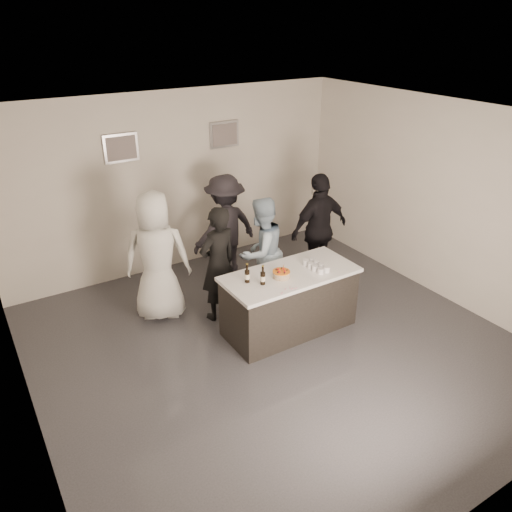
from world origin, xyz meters
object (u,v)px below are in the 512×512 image
Objects in this scene: person_main_black at (218,264)px; person_guest_left at (157,257)px; bar_counter at (289,301)px; beer_bottle_a at (247,273)px; person_guest_back at (225,228)px; beer_bottle_b at (263,275)px; person_main_blue at (261,252)px; person_guest_right at (319,229)px; cake at (281,275)px.

person_main_black is 0.87m from person_guest_left.
beer_bottle_a is (-0.63, 0.09, 0.58)m from bar_counter.
person_main_black is at bearing 51.52° from person_guest_back.
beer_bottle_b reaches higher than bar_counter.
beer_bottle_b is (-0.49, -0.07, 0.58)m from bar_counter.
person_main_blue is 0.92× the size of person_guest_right.
bar_counter is at bearing 163.65° from person_guest_left.
beer_bottle_a is 1.05m from person_main_blue.
beer_bottle_a is at bearing 132.83° from beer_bottle_b.
beer_bottle_b is at bearing 28.76° from person_guest_right.
beer_bottle_a is 0.14× the size of person_guest_left.
person_main_blue reaches higher than beer_bottle_a.
cake is at bearing 108.14° from person_main_black.
cake is 0.99m from person_main_black.
person_main_black is 0.96× the size of person_guest_back.
bar_counter is 1.01× the size of person_guest_right.
beer_bottle_a is 0.21m from beer_bottle_b.
person_guest_left reaches higher than beer_bottle_a.
person_main_black is at bearing 92.91° from beer_bottle_a.
person_main_black reaches higher than person_main_blue.
cake is (-0.17, -0.04, 0.49)m from bar_counter.
person_main_black is at bearing -12.37° from person_main_blue.
person_guest_right is 1.04× the size of person_guest_back.
beer_bottle_a is 1.00× the size of beer_bottle_b.
person_main_blue is (0.74, 0.03, -0.01)m from person_main_black.
person_guest_back is at bearing -134.92° from person_main_black.
bar_counter is 1.97m from person_guest_left.
beer_bottle_b is at bearing 70.18° from person_guest_back.
person_guest_left reaches higher than beer_bottle_b.
person_guest_right is at bearing 37.37° from bar_counter.
person_main_blue reaches higher than cake.
cake is 0.33m from beer_bottle_b.
person_guest_left is at bearing 121.98° from beer_bottle_a.
person_guest_right reaches higher than bar_counter.
person_guest_left is 1.04× the size of person_guest_right.
beer_bottle_b is 0.14× the size of person_guest_right.
person_guest_left is 1.08× the size of person_guest_back.
person_guest_back reaches higher than cake.
person_guest_right is at bearing 30.48° from beer_bottle_b.
person_main_black reaches higher than beer_bottle_b.
cake is at bearing 78.99° from person_guest_back.
beer_bottle_a is 1.43m from person_guest_left.
person_guest_left is (-1.46, 0.45, 0.11)m from person_main_blue.
person_guest_back is (0.02, 1.87, 0.44)m from bar_counter.
person_guest_left is (-0.76, 1.22, -0.07)m from beer_bottle_a.
bar_counter is 0.76m from beer_bottle_b.
beer_bottle_a is at bearing 172.14° from bar_counter.
person_main_black is (-0.04, 0.74, -0.17)m from beer_bottle_a.
beer_bottle_b is 0.93m from person_main_black.
person_guest_back reaches higher than person_main_blue.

